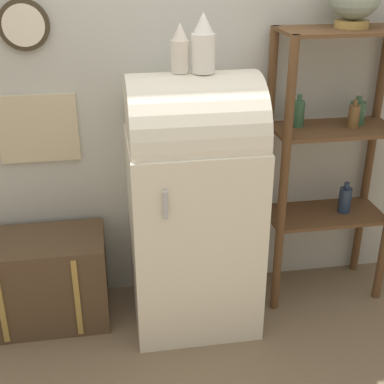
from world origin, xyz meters
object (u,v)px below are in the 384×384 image
vase_center (203,45)px  vase_left (180,50)px  refrigerator (193,199)px  suitcase_trunk (43,280)px

vase_center → vase_left: bearing=170.4°
refrigerator → vase_left: (-0.06, 0.01, 0.82)m
suitcase_trunk → vase_left: (0.81, -0.07, 1.31)m
suitcase_trunk → vase_center: bearing=-5.4°
vase_left → vase_center: 0.12m
suitcase_trunk → vase_center: (0.92, -0.09, 1.33)m
suitcase_trunk → vase_left: vase_left is taller
vase_left → vase_center: bearing=-9.6°
refrigerator → suitcase_trunk: bearing=175.0°
refrigerator → vase_left: vase_left is taller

